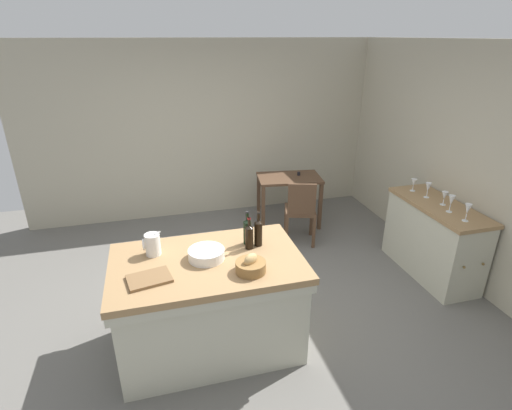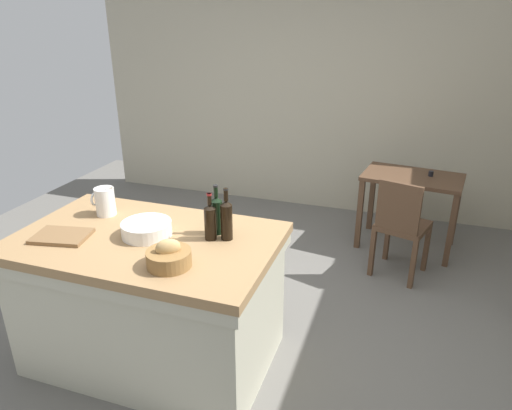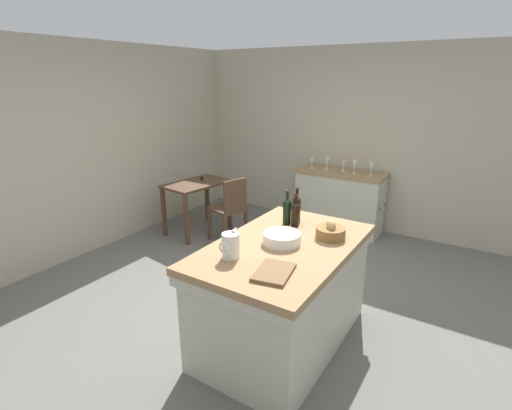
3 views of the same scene
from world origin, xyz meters
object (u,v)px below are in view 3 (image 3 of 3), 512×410
(wooden_chair, at_px, (230,208))
(wine_bottle_green, at_px, (295,214))
(wine_glass_far_left, at_px, (371,167))
(wine_bottle_amber, at_px, (287,211))
(bread_basket, at_px, (331,232))
(wine_glass_right, at_px, (327,161))
(pitcher, at_px, (231,245))
(cutting_board, at_px, (274,272))
(side_cabinet, at_px, (339,201))
(wine_glass_far_right, at_px, (312,161))
(writing_desk, at_px, (197,191))
(island_table, at_px, (283,290))
(wash_bowl, at_px, (282,238))
(wine_bottle_dark, at_px, (297,209))
(wine_glass_middle, at_px, (344,164))
(wine_glass_left, at_px, (355,164))

(wooden_chair, distance_m, wine_bottle_green, 1.93)
(wine_glass_far_left, bearing_deg, wine_bottle_amber, 177.78)
(bread_basket, xyz_separation_m, wine_glass_right, (2.38, 1.01, 0.05))
(pitcher, xyz_separation_m, cutting_board, (-0.04, -0.39, -0.09))
(side_cabinet, relative_size, wine_bottle_green, 4.29)
(bread_basket, relative_size, wine_glass_right, 1.35)
(wine_bottle_amber, bearing_deg, wooden_chair, 52.95)
(cutting_board, distance_m, wine_glass_far_left, 3.15)
(wine_bottle_amber, bearing_deg, bread_basket, -100.63)
(wine_glass_far_right, bearing_deg, wooden_chair, 151.82)
(writing_desk, height_order, bread_basket, bread_basket)
(wine_bottle_green, bearing_deg, bread_basket, -102.34)
(island_table, relative_size, wine_glass_far_right, 10.50)
(wash_bowl, height_order, wine_bottle_dark, wine_bottle_dark)
(wash_bowl, distance_m, wine_glass_middle, 2.77)
(wine_glass_left, xyz_separation_m, wine_glass_middle, (0.07, 0.18, -0.02))
(pitcher, bearing_deg, wine_bottle_dark, -4.88)
(wine_bottle_amber, relative_size, wine_glass_far_right, 2.08)
(writing_desk, distance_m, wine_glass_right, 1.93)
(wine_bottle_dark, bearing_deg, wine_bottle_amber, 149.13)
(wine_bottle_amber, relative_size, wine_glass_middle, 2.02)
(wooden_chair, distance_m, wine_glass_far_right, 1.44)
(wash_bowl, height_order, wine_glass_middle, wine_glass_middle)
(wash_bowl, relative_size, wine_bottle_green, 1.03)
(bread_basket, bearing_deg, wine_glass_middle, 17.86)
(side_cabinet, height_order, writing_desk, side_cabinet)
(wooden_chair, xyz_separation_m, wine_glass_middle, (1.26, -1.10, 0.50))
(island_table, height_order, pitcher, pitcher)
(cutting_board, height_order, wine_glass_far_right, wine_glass_far_right)
(pitcher, height_order, wine_glass_far_left, pitcher)
(writing_desk, relative_size, wine_glass_middle, 6.17)
(wash_bowl, xyz_separation_m, bread_basket, (0.31, -0.29, 0.01))
(pitcher, bearing_deg, wine_glass_far_right, 13.81)
(wine_bottle_dark, relative_size, wine_glass_far_right, 2.13)
(wine_bottle_green, bearing_deg, side_cabinet, 10.47)
(wine_bottle_dark, height_order, wine_bottle_amber, wine_bottle_dark)
(cutting_board, bearing_deg, wine_glass_far_right, 20.15)
(wine_bottle_dark, bearing_deg, wine_glass_far_right, 21.02)
(pitcher, relative_size, wine_bottle_dark, 0.71)
(wash_bowl, bearing_deg, wine_glass_left, 6.65)
(wine_bottle_dark, xyz_separation_m, wine_bottle_green, (-0.09, -0.03, -0.01))
(island_table, xyz_separation_m, bread_basket, (0.31, -0.26, 0.47))
(wine_glass_far_left, xyz_separation_m, wine_glass_far_right, (-0.00, 0.87, -0.02))
(bread_basket, relative_size, wine_glass_far_right, 1.60)
(wooden_chair, bearing_deg, wine_bottle_green, -125.58)
(wooden_chair, xyz_separation_m, wine_bottle_green, (-1.08, -1.51, 0.53))
(writing_desk, relative_size, bread_basket, 3.97)
(wine_bottle_dark, distance_m, wine_glass_right, 2.29)
(wine_bottle_amber, xyz_separation_m, wine_glass_left, (2.27, 0.14, -0.01))
(island_table, relative_size, wooden_chair, 1.77)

